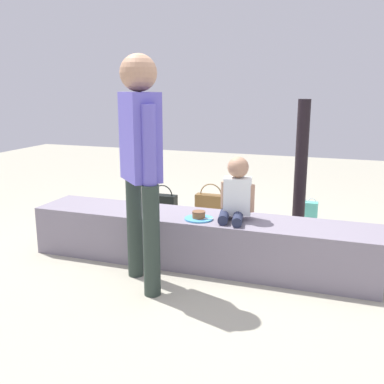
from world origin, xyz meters
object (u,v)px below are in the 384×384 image
(adult_standing, at_px, (140,152))
(handbag_brown_canvas, at_px, (211,205))
(party_cup_red, at_px, (140,231))
(child_seated, at_px, (236,192))
(cake_box_white, at_px, (347,253))
(cake_plate, at_px, (199,217))
(water_bottle_near_gift, at_px, (195,231))
(gift_bag, at_px, (306,214))
(handbag_black_leather, at_px, (163,205))

(adult_standing, bearing_deg, handbag_brown_canvas, 91.63)
(party_cup_red, height_order, handbag_brown_canvas, handbag_brown_canvas)
(child_seated, xyz_separation_m, cake_box_white, (0.83, 0.45, -0.55))
(cake_plate, distance_m, water_bottle_near_gift, 0.71)
(gift_bag, relative_size, cake_box_white, 0.89)
(child_seated, xyz_separation_m, adult_standing, (-0.54, -0.52, 0.36))
(gift_bag, relative_size, handbag_black_leather, 0.84)
(adult_standing, relative_size, party_cup_red, 16.76)
(child_seated, relative_size, water_bottle_near_gift, 2.27)
(cake_plate, relative_size, gift_bag, 0.75)
(handbag_brown_canvas, bearing_deg, cake_box_white, -30.25)
(adult_standing, relative_size, gift_bag, 5.37)
(cake_plate, xyz_separation_m, handbag_black_leather, (-0.82, 1.22, -0.29))
(gift_bag, bearing_deg, cake_plate, -116.24)
(cake_plate, relative_size, water_bottle_near_gift, 1.05)
(adult_standing, xyz_separation_m, cake_box_white, (1.37, 0.97, -0.90))
(party_cup_red, distance_m, handbag_black_leather, 0.67)
(water_bottle_near_gift, height_order, handbag_black_leather, handbag_black_leather)
(cake_plate, bearing_deg, party_cup_red, 144.77)
(adult_standing, xyz_separation_m, handbag_black_leather, (-0.55, 1.64, -0.84))
(water_bottle_near_gift, xyz_separation_m, handbag_brown_canvas, (-0.09, 0.79, 0.04))
(child_seated, height_order, adult_standing, adult_standing)
(cake_box_white, bearing_deg, adult_standing, -144.73)
(child_seated, bearing_deg, gift_bag, 72.00)
(adult_standing, distance_m, handbag_black_leather, 1.92)
(water_bottle_near_gift, xyz_separation_m, party_cup_red, (-0.54, -0.04, -0.05))
(gift_bag, xyz_separation_m, handbag_black_leather, (-1.51, -0.18, -0.00))
(party_cup_red, bearing_deg, adult_standing, -62.60)
(cake_box_white, distance_m, handbag_brown_canvas, 1.65)
(adult_standing, bearing_deg, water_bottle_near_gift, 87.68)
(child_seated, bearing_deg, handbag_black_leather, 134.40)
(party_cup_red, bearing_deg, child_seated, -23.15)
(adult_standing, bearing_deg, gift_bag, 62.05)
(cake_box_white, bearing_deg, handbag_brown_canvas, 149.75)
(handbag_black_leather, bearing_deg, party_cup_red, -86.16)
(cake_plate, bearing_deg, adult_standing, -123.25)
(cake_plate, height_order, gift_bag, cake_plate)
(gift_bag, height_order, handbag_brown_canvas, handbag_brown_canvas)
(water_bottle_near_gift, distance_m, cake_box_white, 1.33)
(child_seated, height_order, cake_plate, child_seated)
(cake_plate, relative_size, cake_box_white, 0.67)
(water_bottle_near_gift, distance_m, handbag_black_leather, 0.86)
(child_seated, height_order, gift_bag, child_seated)
(adult_standing, xyz_separation_m, handbag_brown_canvas, (-0.05, 1.80, -0.83))
(child_seated, xyz_separation_m, water_bottle_near_gift, (-0.50, 0.49, -0.51))
(child_seated, relative_size, gift_bag, 1.62)
(handbag_black_leather, bearing_deg, adult_standing, -71.50)
(cake_plate, bearing_deg, handbag_black_leather, 124.09)
(party_cup_red, distance_m, handbag_brown_canvas, 0.95)
(child_seated, relative_size, cake_box_white, 1.45)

